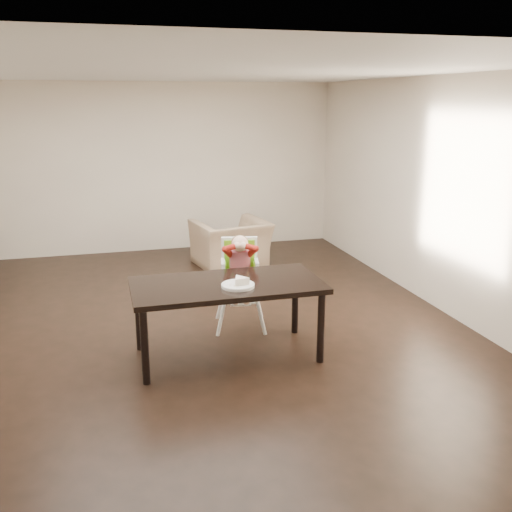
% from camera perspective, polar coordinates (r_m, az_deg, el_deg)
% --- Properties ---
extents(ground, '(7.00, 7.00, 0.00)m').
position_cam_1_polar(ground, '(6.38, -6.87, -7.09)').
color(ground, black).
rests_on(ground, ground).
extents(room_walls, '(6.02, 7.02, 2.71)m').
position_cam_1_polar(room_walls, '(5.93, -7.45, 9.72)').
color(room_walls, beige).
rests_on(room_walls, ground).
extents(dining_table, '(1.80, 0.90, 0.75)m').
position_cam_1_polar(dining_table, '(5.44, -2.91, -3.48)').
color(dining_table, black).
rests_on(dining_table, ground).
extents(high_chair, '(0.51, 0.51, 1.03)m').
position_cam_1_polar(high_chair, '(6.15, -1.63, -0.63)').
color(high_chair, white).
rests_on(high_chair, ground).
extents(plate, '(0.38, 0.38, 0.09)m').
position_cam_1_polar(plate, '(5.29, -1.73, -2.77)').
color(plate, white).
rests_on(plate, dining_table).
extents(armchair, '(1.15, 0.86, 0.91)m').
position_cam_1_polar(armchair, '(8.55, -2.54, 2.05)').
color(armchair, tan).
rests_on(armchair, ground).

